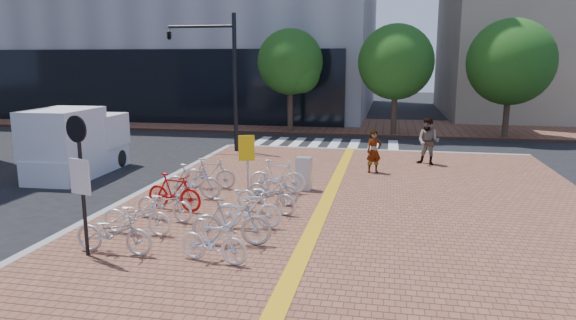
% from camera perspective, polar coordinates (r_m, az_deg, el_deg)
% --- Properties ---
extents(ground, '(120.00, 120.00, 0.00)m').
position_cam_1_polar(ground, '(13.43, -5.67, -7.68)').
color(ground, black).
rests_on(ground, ground).
extents(kerb_north, '(14.00, 0.25, 0.15)m').
position_cam_1_polar(kerb_north, '(24.54, 9.30, 0.98)').
color(kerb_north, gray).
rests_on(kerb_north, ground).
extents(far_sidewalk, '(70.00, 8.00, 0.15)m').
position_cam_1_polar(far_sidewalk, '(33.64, 4.74, 3.79)').
color(far_sidewalk, brown).
rests_on(far_sidewalk, ground).
extents(crosswalk, '(7.50, 4.00, 0.01)m').
position_cam_1_polar(crosswalk, '(26.71, 4.08, 1.76)').
color(crosswalk, silver).
rests_on(crosswalk, ground).
extents(street_trees, '(16.20, 4.60, 6.35)m').
position_cam_1_polar(street_trees, '(29.64, 13.95, 10.34)').
color(street_trees, '#38281E').
rests_on(street_trees, far_sidewalk).
extents(bike_0, '(1.83, 0.70, 0.95)m').
position_cam_1_polar(bike_0, '(11.85, -18.80, -7.63)').
color(bike_0, silver).
rests_on(bike_0, sidewalk).
extents(bike_1, '(1.78, 0.65, 0.93)m').
position_cam_1_polar(bike_1, '(12.96, -16.43, -5.94)').
color(bike_1, white).
rests_on(bike_1, sidewalk).
extents(bike_2, '(1.80, 0.94, 0.90)m').
position_cam_1_polar(bike_2, '(13.89, -13.57, -4.73)').
color(bike_2, silver).
rests_on(bike_2, sidewalk).
extents(bike_3, '(1.82, 0.84, 1.05)m').
position_cam_1_polar(bike_3, '(14.72, -12.55, -3.48)').
color(bike_3, '#B80E0D').
rests_on(bike_3, sidewalk).
extents(bike_4, '(1.78, 0.53, 1.07)m').
position_cam_1_polar(bike_4, '(15.82, -10.50, -2.36)').
color(bike_4, silver).
rests_on(bike_4, sidewalk).
extents(bike_5, '(1.72, 0.61, 1.01)m').
position_cam_1_polar(bike_5, '(16.96, -8.66, -1.49)').
color(bike_5, '#B6B6BB').
rests_on(bike_5, sidewalk).
extents(bike_6, '(1.61, 0.69, 0.94)m').
position_cam_1_polar(bike_6, '(10.86, -8.32, -8.90)').
color(bike_6, white).
rests_on(bike_6, sidewalk).
extents(bike_7, '(1.88, 0.72, 1.10)m').
position_cam_1_polar(bike_7, '(11.77, -6.31, -6.83)').
color(bike_7, '#AFAFB3').
rests_on(bike_7, sidewalk).
extents(bike_8, '(1.71, 0.72, 1.00)m').
position_cam_1_polar(bike_8, '(12.88, -4.41, -5.45)').
color(bike_8, white).
rests_on(bike_8, sidewalk).
extents(bike_9, '(1.86, 0.96, 0.93)m').
position_cam_1_polar(bike_9, '(14.12, -2.45, -4.08)').
color(bike_9, silver).
rests_on(bike_9, sidewalk).
extents(bike_10, '(1.62, 0.66, 0.94)m').
position_cam_1_polar(bike_10, '(14.93, -1.72, -3.22)').
color(bike_10, '#ACACB1').
rests_on(bike_10, sidewalk).
extents(bike_11, '(1.83, 0.64, 1.08)m').
position_cam_1_polar(bike_11, '(16.19, -1.20, -1.84)').
color(bike_11, white).
rests_on(bike_11, sidewalk).
extents(pedestrian_a, '(0.69, 0.59, 1.60)m').
position_cam_1_polar(pedestrian_a, '(19.37, 9.52, 0.93)').
color(pedestrian_a, gray).
rests_on(pedestrian_a, sidewalk).
extents(pedestrian_b, '(1.12, 1.02, 1.89)m').
position_cam_1_polar(pedestrian_b, '(21.34, 15.33, 2.01)').
color(pedestrian_b, '#525868').
rests_on(pedestrian_b, sidewalk).
extents(utility_box, '(0.52, 0.40, 1.08)m').
position_cam_1_polar(utility_box, '(16.61, 1.77, -1.52)').
color(utility_box, silver).
rests_on(utility_box, sidewalk).
extents(yellow_sign, '(0.49, 0.20, 1.86)m').
position_cam_1_polar(yellow_sign, '(16.08, -4.56, 0.75)').
color(yellow_sign, '#B7B7BC').
rests_on(yellow_sign, sidewalk).
extents(notice_sign, '(0.55, 0.21, 3.04)m').
position_cam_1_polar(notice_sign, '(11.55, -22.10, -0.92)').
color(notice_sign, black).
rests_on(notice_sign, sidewalk).
extents(traffic_light_pole, '(3.33, 1.28, 6.21)m').
position_cam_1_polar(traffic_light_pole, '(24.09, -9.28, 11.22)').
color(traffic_light_pole, black).
rests_on(traffic_light_pole, sidewalk).
extents(box_truck, '(2.08, 4.51, 2.57)m').
position_cam_1_polar(box_truck, '(20.90, -22.45, 1.70)').
color(box_truck, white).
rests_on(box_truck, ground).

